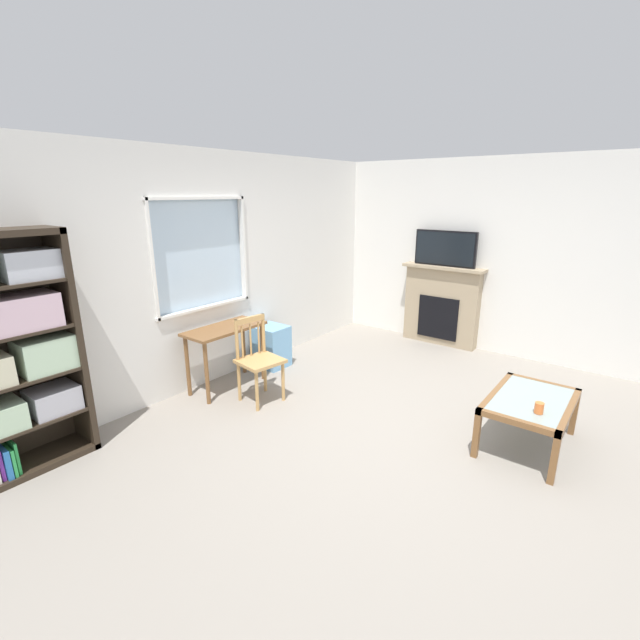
% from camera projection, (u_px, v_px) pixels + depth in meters
% --- Properties ---
extents(ground, '(6.56, 5.68, 0.02)m').
position_uv_depth(ground, '(392.00, 434.00, 4.06)').
color(ground, gray).
extents(wall_back_with_window, '(5.56, 0.15, 2.60)m').
position_uv_depth(wall_back_with_window, '(219.00, 270.00, 5.08)').
color(wall_back_with_window, silver).
rests_on(wall_back_with_window, ground).
extents(wall_right, '(0.12, 4.88, 2.60)m').
position_uv_depth(wall_right, '(499.00, 258.00, 5.85)').
color(wall_right, silver).
rests_on(wall_right, ground).
extents(bookshelf, '(0.90, 0.38, 1.90)m').
position_uv_depth(bookshelf, '(11.00, 351.00, 3.31)').
color(bookshelf, '#2D2319').
rests_on(bookshelf, ground).
extents(desk_under_window, '(0.91, 0.42, 0.71)m').
position_uv_depth(desk_under_window, '(225.00, 338.00, 4.87)').
color(desk_under_window, brown).
rests_on(desk_under_window, ground).
extents(wooden_chair, '(0.48, 0.46, 0.90)m').
position_uv_depth(wooden_chair, '(258.00, 359.00, 4.60)').
color(wooden_chair, tan).
rests_on(wooden_chair, ground).
extents(plastic_drawer_unit, '(0.35, 0.40, 0.53)m').
position_uv_depth(plastic_drawer_unit, '(271.00, 346.00, 5.58)').
color(plastic_drawer_unit, '#72ADDB').
rests_on(plastic_drawer_unit, ground).
extents(fireplace, '(0.26, 1.17, 1.15)m').
position_uv_depth(fireplace, '(441.00, 305.00, 6.34)').
color(fireplace, tan).
rests_on(fireplace, ground).
extents(tv, '(0.06, 0.88, 0.49)m').
position_uv_depth(tv, '(445.00, 248.00, 6.10)').
color(tv, black).
rests_on(tv, fireplace).
extents(coffee_table, '(0.96, 0.64, 0.45)m').
position_uv_depth(coffee_table, '(530.00, 405.00, 3.77)').
color(coffee_table, '#8C9E99').
rests_on(coffee_table, ground).
extents(sippy_cup, '(0.07, 0.07, 0.09)m').
position_uv_depth(sippy_cup, '(539.00, 408.00, 3.49)').
color(sippy_cup, orange).
rests_on(sippy_cup, coffee_table).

